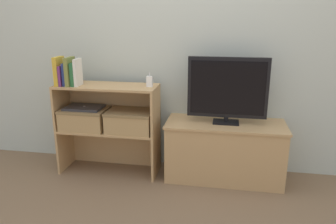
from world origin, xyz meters
The scene contains 16 objects.
ground_plane centered at (0.00, 0.00, 0.00)m, with size 16.00×16.00×0.00m, color brown.
wall_back centered at (0.00, 0.45, 1.20)m, with size 10.00×0.05×2.40m.
tv_stand centered at (0.50, 0.21, 0.26)m, with size 1.02×0.44×0.52m.
tv centered at (0.50, 0.21, 0.82)m, with size 0.67×0.14×0.57m.
bookshelf_lower_tier centered at (-0.55, 0.23, 0.27)m, with size 0.90×0.34×0.42m.
bookshelf_upper_tier centered at (-0.55, 0.23, 0.68)m, with size 0.90×0.34×0.40m.
book_mustard centered at (-0.95, 0.10, 0.94)m, with size 0.04×0.15×0.25m.
book_plum centered at (-0.92, 0.10, 0.91)m, with size 0.02×0.15×0.17m.
book_navy centered at (-0.89, 0.10, 0.92)m, with size 0.02×0.13×0.20m.
book_olive centered at (-0.85, 0.10, 0.94)m, with size 0.03×0.16×0.25m.
book_forest centered at (-0.81, 0.10, 0.92)m, with size 0.04×0.12×0.20m.
book_ivory centered at (-0.78, 0.10, 0.94)m, with size 0.02×0.13×0.23m.
baby_monitor centered at (-0.16, 0.17, 0.87)m, with size 0.05×0.04×0.12m.
storage_basket_left centered at (-0.77, 0.15, 0.52)m, with size 0.41×0.31×0.18m.
storage_basket_right centered at (-0.34, 0.15, 0.52)m, with size 0.41×0.31×0.18m.
laptop centered at (-0.77, 0.15, 0.61)m, with size 0.33×0.23×0.02m.
Camera 1 is at (0.48, -2.51, 1.41)m, focal length 35.00 mm.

